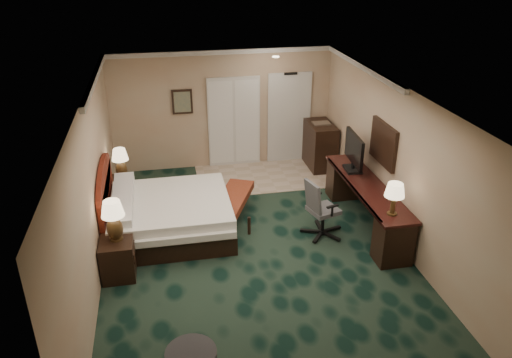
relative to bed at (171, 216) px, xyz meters
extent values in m
cube|color=black|center=(1.35, -0.88, -0.33)|extent=(5.00, 7.50, 0.00)
cube|color=white|center=(1.35, -0.88, 2.37)|extent=(5.00, 7.50, 0.00)
cube|color=tan|center=(1.35, 2.87, 1.02)|extent=(5.00, 0.00, 2.70)
cube|color=tan|center=(1.35, -4.63, 1.02)|extent=(5.00, 0.00, 2.70)
cube|color=tan|center=(-1.15, -0.88, 1.02)|extent=(0.00, 7.50, 2.70)
cube|color=tan|center=(3.85, -0.88, 1.02)|extent=(0.00, 7.50, 2.70)
cube|color=tan|center=(2.25, 2.02, -0.33)|extent=(3.20, 1.70, 0.01)
cube|color=silver|center=(2.90, 2.84, 0.72)|extent=(1.02, 0.06, 2.18)
cube|color=silver|center=(1.60, 2.83, 0.72)|extent=(1.20, 0.06, 2.10)
cube|color=slate|center=(0.45, 2.83, 1.27)|extent=(0.45, 0.06, 0.55)
cube|color=white|center=(3.81, -0.28, 1.22)|extent=(0.05, 0.95, 0.75)
cube|color=white|center=(0.00, 0.00, 0.00)|extent=(2.10, 1.95, 0.67)
cube|color=black|center=(-0.88, -1.15, -0.02)|extent=(0.51, 0.58, 0.64)
cube|color=black|center=(-0.92, 1.37, -0.07)|extent=(0.43, 0.49, 0.53)
cube|color=maroon|center=(1.16, 0.29, -0.09)|extent=(1.04, 1.51, 0.49)
cube|color=black|center=(3.52, -0.42, 0.08)|extent=(0.62, 2.88, 0.83)
cube|color=black|center=(3.48, 0.23, 0.86)|extent=(0.14, 0.94, 0.73)
cube|color=black|center=(3.52, 2.32, 0.19)|extent=(0.55, 1.00, 1.05)
camera|label=1|loc=(-0.01, -7.95, 4.46)|focal=35.00mm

